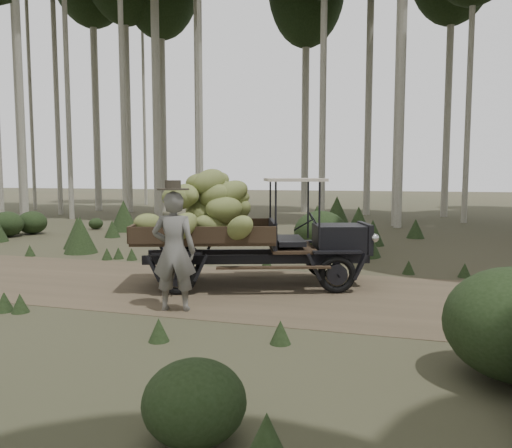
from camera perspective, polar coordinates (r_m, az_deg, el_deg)
The scene contains 5 objects.
ground at distance 9.68m, azimuth -8.73°, elevation -7.00°, with size 120.00×120.00×0.00m, color #473D2B.
dirt_track at distance 9.68m, azimuth -8.74°, elevation -6.97°, with size 70.00×4.00×0.01m, color brown.
banana_truck at distance 9.32m, azimuth -2.99°, elevation 0.64°, with size 4.65×2.99×2.31m.
farmer at distance 7.80m, azimuth -9.36°, elevation -2.90°, with size 0.77×0.60×2.02m.
undergrowth at distance 10.80m, azimuth -14.27°, elevation -2.88°, with size 20.84×20.46×1.39m.
Camera 1 is at (4.04, -8.54, 2.10)m, focal length 35.00 mm.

